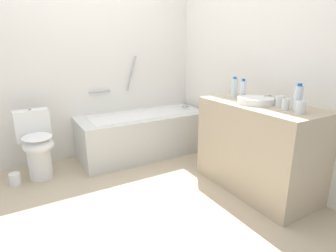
{
  "coord_description": "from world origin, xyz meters",
  "views": [
    {
      "loc": [
        -0.79,
        -2.24,
        1.41
      ],
      "look_at": [
        0.58,
        0.13,
        0.59
      ],
      "focal_mm": 29.12,
      "sensor_mm": 36.0,
      "label": 1
    }
  ],
  "objects": [
    {
      "name": "drinking_glass_2",
      "position": [
        1.27,
        -0.68,
        0.92
      ],
      "size": [
        0.07,
        0.07,
        0.1
      ],
      "primitive_type": "cylinder",
      "color": "white",
      "rests_on": "vanity_counter"
    },
    {
      "name": "bathtub",
      "position": [
        0.65,
        0.89,
        0.29
      ],
      "size": [
        1.68,
        0.7,
        1.27
      ],
      "color": "silver",
      "rests_on": "ground_plane"
    },
    {
      "name": "vanity_counter",
      "position": [
        1.24,
        -0.51,
        0.44
      ],
      "size": [
        0.6,
        1.17,
        0.87
      ],
      "primitive_type": "cube",
      "color": "tan",
      "rests_on": "ground_plane"
    },
    {
      "name": "ground_plane",
      "position": [
        0.0,
        0.0,
        0.0
      ],
      "size": [
        4.07,
        4.07,
        0.0
      ],
      "primitive_type": "plane",
      "color": "#C1AD8E"
    },
    {
      "name": "water_bottle_2",
      "position": [
        1.26,
        -0.86,
        0.98
      ],
      "size": [
        0.07,
        0.07,
        0.23
      ],
      "color": "silver",
      "rests_on": "vanity_counter"
    },
    {
      "name": "water_bottle_1",
      "position": [
        1.23,
        -0.13,
        0.98
      ],
      "size": [
        0.06,
        0.06,
        0.22
      ],
      "color": "silver",
      "rests_on": "vanity_counter"
    },
    {
      "name": "toilet_paper_roll",
      "position": [
        -0.89,
        0.77,
        0.06
      ],
      "size": [
        0.11,
        0.11,
        0.13
      ],
      "primitive_type": "cylinder",
      "color": "white",
      "rests_on": "ground_plane"
    },
    {
      "name": "sink_faucet",
      "position": [
        1.38,
        -0.47,
        0.9
      ],
      "size": [
        0.1,
        0.15,
        0.07
      ],
      "color": "#AEAEB3",
      "rests_on": "vanity_counter"
    },
    {
      "name": "drinking_glass_1",
      "position": [
        1.2,
        -0.93,
        0.93
      ],
      "size": [
        0.07,
        0.07,
        0.1
      ],
      "primitive_type": "cylinder",
      "color": "white",
      "rests_on": "vanity_counter"
    },
    {
      "name": "wall_right_mirror",
      "position": [
        1.58,
        0.0,
        1.29
      ],
      "size": [
        0.1,
        2.87,
        2.58
      ],
      "primitive_type": "cube",
      "color": "white",
      "rests_on": "ground_plane"
    },
    {
      "name": "toilet",
      "position": [
        -0.64,
        0.85,
        0.38
      ],
      "size": [
        0.37,
        0.53,
        0.74
      ],
      "rotation": [
        0.0,
        0.0,
        -1.5
      ],
      "color": "white",
      "rests_on": "ground_plane"
    },
    {
      "name": "drinking_glass_0",
      "position": [
        1.22,
        -0.77,
        0.92
      ],
      "size": [
        0.06,
        0.06,
        0.09
      ],
      "primitive_type": "cylinder",
      "color": "white",
      "rests_on": "vanity_counter"
    },
    {
      "name": "water_bottle_0",
      "position": [
        1.23,
        -0.26,
        0.97
      ],
      "size": [
        0.06,
        0.06,
        0.21
      ],
      "color": "silver",
      "rests_on": "vanity_counter"
    },
    {
      "name": "sink_basin",
      "position": [
        1.19,
        -0.47,
        0.9
      ],
      "size": [
        0.33,
        0.33,
        0.06
      ],
      "primitive_type": "cylinder",
      "color": "white",
      "rests_on": "vanity_counter"
    },
    {
      "name": "wall_back_tiled",
      "position": [
        0.0,
        1.28,
        1.29
      ],
      "size": [
        3.47,
        0.1,
        2.58
      ],
      "primitive_type": "cube",
      "color": "white",
      "rests_on": "ground_plane"
    }
  ]
}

